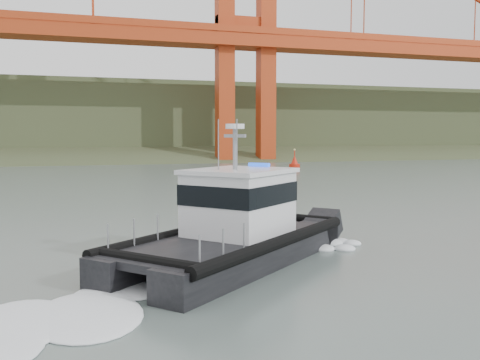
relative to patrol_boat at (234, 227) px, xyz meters
name	(u,v)px	position (x,y,z in m)	size (l,w,h in m)	color
ground	(297,254)	(2.88, 0.53, -1.38)	(400.00, 400.00, 0.00)	#495751
headlands	(107,127)	(2.88, 126.03, 5.67)	(500.00, 105.36, 27.12)	#3E4C2B
patrol_boat	(234,227)	(0.00, 0.00, 0.00)	(11.29, 10.54, 5.51)	black
nav_buoy	(295,164)	(24.19, 50.73, -0.54)	(1.53, 1.53, 3.20)	red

